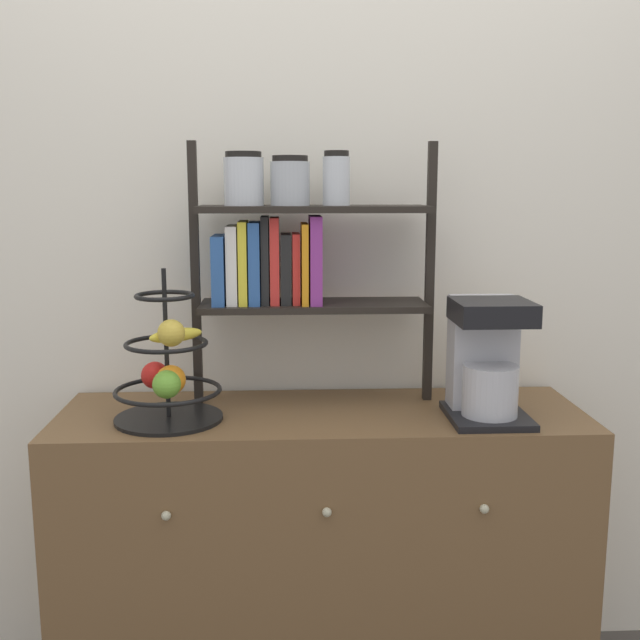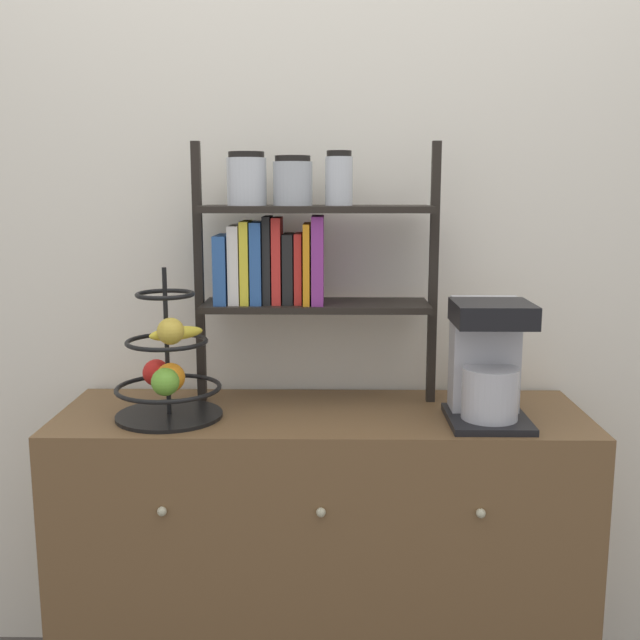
{
  "view_description": "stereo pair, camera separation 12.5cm",
  "coord_description": "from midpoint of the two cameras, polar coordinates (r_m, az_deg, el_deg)",
  "views": [
    {
      "loc": [
        -0.1,
        -1.74,
        1.45
      ],
      "look_at": [
        -0.01,
        0.23,
        1.1
      ],
      "focal_mm": 42.0,
      "sensor_mm": 36.0,
      "label": 1
    },
    {
      "loc": [
        0.02,
        -1.74,
        1.45
      ],
      "look_at": [
        -0.01,
        0.23,
        1.1
      ],
      "focal_mm": 42.0,
      "sensor_mm": 36.0,
      "label": 2
    }
  ],
  "objects": [
    {
      "name": "coffee_maker",
      "position": [
        2.01,
        10.86,
        -2.95
      ],
      "size": [
        0.21,
        0.24,
        0.32
      ],
      "color": "black",
      "rests_on": "sideboard"
    },
    {
      "name": "shelf_hutch",
      "position": [
        2.08,
        -4.45,
        5.8
      ],
      "size": [
        0.68,
        0.2,
        0.73
      ],
      "color": "black",
      "rests_on": "sideboard"
    },
    {
      "name": "fruit_stand",
      "position": [
        1.99,
        -13.33,
        -3.98
      ],
      "size": [
        0.28,
        0.28,
        0.4
      ],
      "color": "black",
      "rests_on": "sideboard"
    },
    {
      "name": "sideboard",
      "position": [
        2.22,
        -1.54,
        -17.53
      ],
      "size": [
        1.43,
        0.47,
        0.85
      ],
      "color": "brown",
      "rests_on": "ground_plane"
    },
    {
      "name": "wall_back",
      "position": [
        2.24,
        -1.8,
        6.21
      ],
      "size": [
        7.0,
        0.05,
        2.6
      ],
      "primitive_type": "cube",
      "color": "silver",
      "rests_on": "ground_plane"
    }
  ]
}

